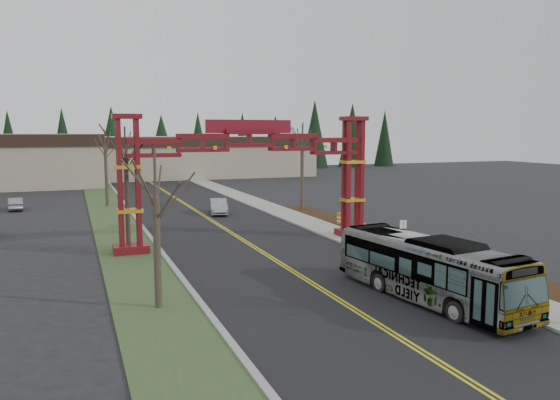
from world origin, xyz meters
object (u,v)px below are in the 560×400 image
gateway_arch (249,159)px  barrel_mid (363,229)px  street_sign (403,229)px  bare_tree_median_far (105,151)px  silver_sedan (219,207)px  barrel_south (370,233)px  bare_tree_median_mid (126,158)px  transit_bus (428,269)px  retail_building_east (198,156)px  barrel_north (340,219)px  bare_tree_median_near (156,198)px  parked_car_far_a (16,204)px  bare_tree_right_far (302,147)px

gateway_arch → barrel_mid: size_ratio=19.69×
gateway_arch → street_sign: (8.80, -5.49, -4.51)m
bare_tree_median_far → silver_sedan: bearing=-45.1°
gateway_arch → bare_tree_median_far: bearing=108.2°
gateway_arch → barrel_south: bearing=-7.8°
bare_tree_median_mid → barrel_mid: bearing=-4.6°
transit_bus → bare_tree_median_far: bare_tree_median_far is taller
retail_building_east → bare_tree_median_far: size_ratio=4.74×
barrel_mid → barrel_north: barrel_north is taller
barrel_south → bare_tree_median_near: bearing=-147.9°
parked_car_far_a → bare_tree_median_far: bare_tree_median_far is taller
parked_car_far_a → barrel_north: size_ratio=3.64×
gateway_arch → street_sign: 11.31m
silver_sedan → street_sign: 21.45m
bare_tree_right_far → transit_bus: bearing=-101.9°
street_sign → barrel_south: size_ratio=2.14×
silver_sedan → barrel_mid: size_ratio=4.75×
transit_bus → bare_tree_median_near: size_ratio=1.52×
bare_tree_median_mid → street_sign: bare_tree_median_mid is taller
bare_tree_median_far → bare_tree_right_far: (18.00, -10.16, 0.52)m
silver_sedan → bare_tree_median_mid: 17.08m
retail_building_east → parked_car_far_a: size_ratio=10.08×
barrel_south → silver_sedan: bearing=114.4°
barrel_mid → bare_tree_median_far: bearing=125.3°
bare_tree_median_far → barrel_mid: size_ratio=8.68×
gateway_arch → barrel_south: gateway_arch is taller
bare_tree_median_mid → barrel_mid: (17.04, -1.38, -5.59)m
parked_car_far_a → bare_tree_median_mid: bearing=105.9°
bare_tree_right_far → barrel_north: (-0.41, -9.17, -5.84)m
retail_building_east → gateway_arch: bearing=-99.2°
transit_bus → barrel_mid: size_ratio=11.65×
bare_tree_right_far → barrel_south: bare_tree_right_far is taller
bare_tree_median_far → barrel_mid: (17.04, -24.09, -5.38)m
retail_building_east → street_sign: bearing=-91.0°
retail_building_east → barrel_mid: bearing=-90.9°
barrel_north → bare_tree_median_near: bearing=-136.4°
bare_tree_median_near → bare_tree_median_mid: 13.40m
bare_tree_median_mid → parked_car_far_a: bearing=110.8°
bare_tree_right_far → bare_tree_median_mid: bearing=-145.1°
transit_bus → barrel_south: transit_bus is taller
bare_tree_median_mid → barrel_south: (16.81, -2.83, -5.58)m
gateway_arch → bare_tree_median_mid: gateway_arch is taller
barrel_south → barrel_north: 6.25m
retail_building_east → silver_sedan: 48.07m
barrel_north → retail_building_east: bearing=89.6°
gateway_arch → bare_tree_median_mid: 8.16m
silver_sedan → parked_car_far_a: size_ratio=1.17×
bare_tree_median_near → street_sign: 18.25m
parked_car_far_a → bare_tree_right_far: 29.31m
bare_tree_median_mid → barrel_north: bearing=10.9°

